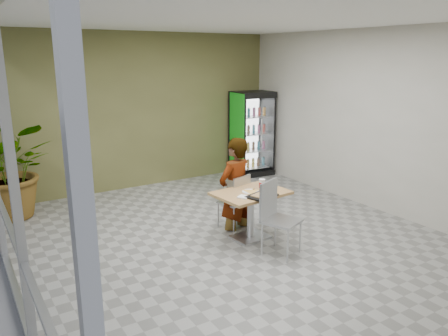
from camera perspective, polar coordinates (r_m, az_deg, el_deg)
The scene contains 13 objects.
ground at distance 6.67m, azimuth 1.36°, elevation -9.60°, with size 7.00×7.00×0.00m, color gray.
room_envelope at distance 6.19m, azimuth 1.45°, elevation 4.03°, with size 6.00×7.00×3.20m, color beige, non-canonical shape.
storefront_frame at distance 5.21m, azimuth -27.24°, elevation 0.40°, with size 0.10×7.00×3.20m, color #ACAEB1, non-canonical shape.
dining_table at distance 6.60m, azimuth 3.51°, elevation -4.88°, with size 1.13×0.84×0.75m.
chair_far at distance 6.99m, azimuth 1.75°, elevation -3.87°, with size 0.48×0.49×0.89m.
chair_near at distance 6.16m, azimuth 6.69°, elevation -5.69°, with size 0.61×0.61×1.04m.
seated_woman at distance 6.99m, azimuth 1.40°, elevation -3.24°, with size 0.66×0.43×1.79m, color black.
pizza_plate at distance 6.52m, azimuth 3.51°, elevation -3.01°, with size 0.36×0.30×0.03m.
soda_cup at distance 6.63m, azimuth 4.98°, elevation -2.16°, with size 0.09×0.09×0.16m.
napkin_stack at distance 6.27m, azimuth 2.56°, elevation -3.79°, with size 0.15×0.15×0.02m, color white.
cafeteria_tray at distance 6.31m, azimuth 4.96°, elevation -3.67°, with size 0.43×0.31×0.02m, color black.
beverage_fridge at distance 10.17m, azimuth 3.72°, elevation 4.51°, with size 0.93×0.74×1.93m.
potted_plant at distance 8.23m, azimuth -26.03°, elevation -0.22°, with size 1.52×1.31×1.68m, color #2D6B2A.
Camera 1 is at (-3.36, -5.08, 2.73)m, focal length 35.00 mm.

